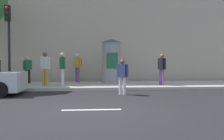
{
  "coord_description": "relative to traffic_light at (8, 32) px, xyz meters",
  "views": [
    {
      "loc": [
        -0.05,
        -7.99,
        1.5
      ],
      "look_at": [
        0.79,
        2.0,
        1.13
      ],
      "focal_mm": 42.53,
      "sensor_mm": 36.0,
      "label": 1
    }
  ],
  "objects": [
    {
      "name": "poster_column",
      "position": [
        5.2,
        2.4,
        -1.37
      ],
      "size": [
        1.18,
        1.18,
        2.61
      ],
      "color": "gray",
      "rests_on": "sidewalk_curb"
    },
    {
      "name": "pedestrian_near_pole",
      "position": [
        7.81,
        0.83,
        -1.71
      ],
      "size": [
        0.39,
        0.52,
        1.69
      ],
      "color": "#724C84",
      "rests_on": "sidewalk_curb"
    },
    {
      "name": "pedestrian_with_bag",
      "position": [
        0.3,
        2.51,
        -1.77
      ],
      "size": [
        0.51,
        0.51,
        1.57
      ],
      "color": "black",
      "rests_on": "sidewalk_curb"
    },
    {
      "name": "traffic_light",
      "position": [
        0.0,
        0.0,
        0.0
      ],
      "size": [
        0.24,
        0.45,
        3.98
      ],
      "color": "black",
      "rests_on": "sidewalk_curb"
    },
    {
      "name": "pedestrian_with_backpack",
      "position": [
        1.6,
        0.85,
        -1.65
      ],
      "size": [
        0.52,
        0.38,
        1.78
      ],
      "color": "#B78C33",
      "rests_on": "sidewalk_curb"
    },
    {
      "name": "pedestrian_tallest",
      "position": [
        3.17,
        3.27,
        -1.64
      ],
      "size": [
        0.52,
        0.52,
        1.77
      ],
      "color": "#724C84",
      "rests_on": "sidewalk_curb"
    },
    {
      "name": "building_backdrop",
      "position": [
        3.97,
        6.76,
        3.12
      ],
      "size": [
        36.0,
        5.0,
        11.92
      ],
      "primitive_type": "cube",
      "color": "#B7A893",
      "rests_on": "ground_plane"
    },
    {
      "name": "pedestrian_in_red_top",
      "position": [
        5.34,
        -1.8,
        -1.93
      ],
      "size": [
        0.52,
        0.52,
        1.54
      ],
      "color": "silver",
      "rests_on": "ground_plane"
    },
    {
      "name": "pedestrian_in_light_jacket",
      "position": [
        2.46,
        1.17,
        -1.65
      ],
      "size": [
        0.27,
        0.63,
        1.76
      ],
      "color": "silver",
      "rests_on": "sidewalk_curb"
    },
    {
      "name": "sidewalk_curb",
      "position": [
        3.97,
        1.76,
        -2.77
      ],
      "size": [
        36.0,
        4.0,
        0.15
      ],
      "primitive_type": "cube",
      "color": "#B2ADA3",
      "rests_on": "ground_plane"
    },
    {
      "name": "ground_plane",
      "position": [
        3.97,
        -5.24,
        -2.85
      ],
      "size": [
        80.0,
        80.0,
        0.0
      ],
      "primitive_type": "plane",
      "color": "#232326"
    },
    {
      "name": "lane_markings",
      "position": [
        3.97,
        -5.24,
        -2.84
      ],
      "size": [
        25.8,
        0.16,
        0.01
      ],
      "color": "silver",
      "rests_on": "ground_plane"
    }
  ]
}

